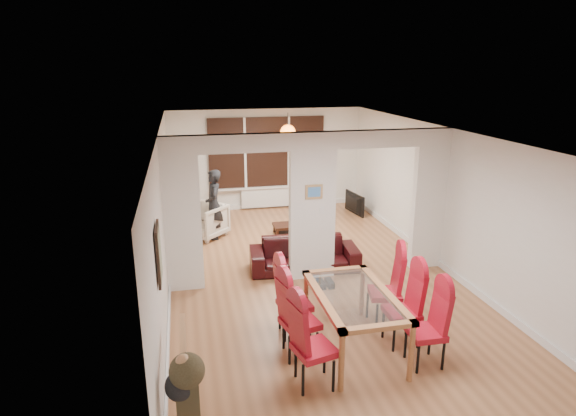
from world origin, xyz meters
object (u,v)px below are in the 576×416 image
object	(u,v)px
dining_chair_lb	(300,317)
coffee_table	(295,229)
dining_chair_la	(315,343)
dining_chair_rc	(385,288)
sofa	(304,255)
dining_chair_lc	(295,299)
dining_chair_rb	(402,307)
person	(214,205)
television	(351,204)
dining_table	(353,321)
bowl	(297,223)
bottle	(300,218)
dining_chair_ra	(426,327)
armchair	(205,221)

from	to	relation	value
dining_chair_lb	coffee_table	size ratio (longest dim) A/B	1.16
dining_chair_la	dining_chair_rc	xyz separation A→B (m)	(1.38, 1.15, 0.00)
sofa	dining_chair_lc	bearing A→B (deg)	-103.14
dining_chair_rb	person	bearing A→B (deg)	115.02
television	dining_table	bearing A→B (deg)	151.57
dining_table	bowl	xyz separation A→B (m)	(0.36, 4.62, -0.16)
bottle	dining_table	bearing A→B (deg)	-95.28
person	dining_chair_lb	bearing A→B (deg)	8.63
coffee_table	dining_chair_ra	bearing A→B (deg)	-84.93
bottle	dining_chair_rb	bearing A→B (deg)	-86.92
person	television	distance (m)	3.73
armchair	bowl	world-z (taller)	armchair
dining_chair_la	dining_table	bearing A→B (deg)	27.81
dining_chair_lc	television	size ratio (longest dim) A/B	1.18
coffee_table	dining_chair_la	bearing A→B (deg)	-100.81
dining_chair_la	sofa	xyz separation A→B (m)	(0.72, 3.29, -0.26)
dining_chair_lb	dining_chair_rb	size ratio (longest dim) A/B	1.02
bottle	dining_chair_la	bearing A→B (deg)	-102.15
dining_chair_lc	bottle	xyz separation A→B (m)	(1.11, 4.13, -0.19)
sofa	dining_chair_la	bearing A→B (deg)	-97.64
armchair	person	world-z (taller)	person
dining_chair_lb	bottle	xyz separation A→B (m)	(1.15, 4.64, -0.20)
dining_table	armchair	bearing A→B (deg)	109.15
dining_chair_lc	person	world-z (taller)	person
dining_chair_lc	coffee_table	xyz separation A→B (m)	(0.98, 4.14, -0.43)
dining_table	dining_chair_rc	xyz separation A→B (m)	(0.67, 0.53, 0.15)
person	coffee_table	distance (m)	1.90
dining_chair_lc	armchair	size ratio (longest dim) A/B	1.33
dining_chair_rc	bottle	bearing A→B (deg)	106.02
dining_table	coffee_table	xyz separation A→B (m)	(0.30, 4.66, -0.29)
dining_chair_lb	person	size ratio (longest dim) A/B	0.73
armchair	coffee_table	world-z (taller)	armchair
dining_chair_lb	bottle	bearing A→B (deg)	63.13
dining_chair_rb	bottle	size ratio (longest dim) A/B	4.04
dining_chair_rb	bowl	bearing A→B (deg)	94.61
sofa	armchair	bearing A→B (deg)	132.63
dining_chair_la	person	world-z (taller)	person
dining_chair_lb	sofa	size ratio (longest dim) A/B	0.56
dining_table	dining_chair_rb	xyz separation A→B (m)	(0.68, -0.02, 0.14)
dining_chair_ra	person	world-z (taller)	person
armchair	television	bearing A→B (deg)	58.74
dining_chair_la	dining_chair_ra	xyz separation A→B (m)	(1.47, 0.09, -0.03)
dining_chair_rc	bowl	world-z (taller)	dining_chair_rc
dining_table	armchair	distance (m)	5.14
dining_chair_rc	armchair	world-z (taller)	dining_chair_rc
bowl	sofa	bearing A→B (deg)	-99.94
person	television	size ratio (longest dim) A/B	1.66
dining_chair_ra	armchair	bearing A→B (deg)	116.40
person	bottle	xyz separation A→B (m)	(1.91, -0.09, -0.41)
dining_chair_la	dining_chair_rc	bearing A→B (deg)	26.29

